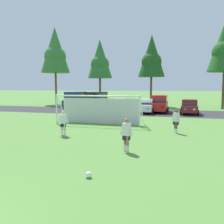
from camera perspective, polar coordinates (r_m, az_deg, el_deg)
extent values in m
plane|color=#598C3D|center=(19.03, -1.23, -3.52)|extent=(400.00, 400.00, 0.00)
cube|color=#333335|center=(30.34, 5.34, 0.02)|extent=(52.00, 8.40, 0.01)
sphere|color=white|center=(8.53, -5.67, -14.86)|extent=(0.22, 0.22, 0.22)
sphere|color=black|center=(8.53, -5.67, -14.83)|extent=(0.08, 0.08, 0.08)
sphere|color=red|center=(8.51, -5.28, -14.91)|extent=(0.07, 0.07, 0.07)
cylinder|color=white|center=(18.76, 6.77, 0.06)|extent=(0.12, 0.12, 2.44)
cylinder|color=white|center=(21.13, -13.26, 0.60)|extent=(0.12, 0.12, 2.44)
cylinder|color=white|center=(19.56, -3.87, 3.91)|extent=(7.32, 0.19, 0.12)
cylinder|color=white|center=(19.63, 7.17, 0.67)|extent=(0.10, 1.94, 2.46)
cylinder|color=white|center=(21.91, -12.14, 1.14)|extent=(0.10, 1.94, 2.46)
cube|color=silver|center=(20.60, -2.93, 0.28)|extent=(6.95, 0.10, 2.20)
cylinder|color=brown|center=(16.74, 15.31, -3.66)|extent=(0.14, 0.14, 0.80)
cylinder|color=brown|center=(16.96, 15.03, -3.53)|extent=(0.14, 0.14, 0.80)
cylinder|color=white|center=(16.78, 15.29, -4.47)|extent=(0.15, 0.15, 0.32)
cylinder|color=white|center=(17.00, 15.01, -4.33)|extent=(0.15, 0.15, 0.32)
cube|color=black|center=(16.80, 15.20, -2.52)|extent=(0.40, 0.38, 0.28)
cube|color=silver|center=(16.75, 15.24, -1.23)|extent=(0.45, 0.42, 0.60)
sphere|color=brown|center=(16.70, 15.28, 0.23)|extent=(0.22, 0.22, 0.22)
cylinder|color=silver|center=(16.57, 15.84, -1.39)|extent=(0.24, 0.21, 0.55)
cylinder|color=silver|center=(16.93, 14.64, -1.21)|extent=(0.24, 0.21, 0.55)
cylinder|color=beige|center=(15.71, -11.37, -4.19)|extent=(0.14, 0.14, 0.80)
cylinder|color=beige|center=(15.86, -12.01, -4.11)|extent=(0.14, 0.14, 0.80)
cylinder|color=white|center=(15.76, -11.35, -5.05)|extent=(0.15, 0.15, 0.32)
cylinder|color=white|center=(15.90, -12.00, -4.96)|extent=(0.15, 0.15, 0.32)
cube|color=black|center=(15.73, -11.72, -3.00)|extent=(0.39, 0.31, 0.28)
cube|color=white|center=(15.68, -11.75, -1.63)|extent=(0.43, 0.34, 0.60)
sphere|color=beige|center=(15.63, -11.78, -0.06)|extent=(0.22, 0.22, 0.22)
cylinder|color=white|center=(15.60, -10.87, -1.72)|extent=(0.25, 0.15, 0.55)
cylinder|color=white|center=(15.77, -12.62, -1.68)|extent=(0.25, 0.15, 0.55)
cylinder|color=#936B4C|center=(11.57, 3.80, -7.74)|extent=(0.14, 0.14, 0.80)
cylinder|color=#936B4C|center=(11.76, 3.19, -7.50)|extent=(0.14, 0.14, 0.80)
cylinder|color=white|center=(11.63, 3.79, -8.89)|extent=(0.15, 0.15, 0.32)
cylinder|color=white|center=(11.82, 3.19, -8.63)|extent=(0.15, 0.15, 0.32)
cube|color=black|center=(11.60, 3.50, -6.08)|extent=(0.38, 0.30, 0.28)
cube|color=silver|center=(11.52, 3.51, -4.23)|extent=(0.43, 0.33, 0.60)
sphere|color=#936B4C|center=(11.45, 3.53, -2.12)|extent=(0.22, 0.22, 0.22)
cylinder|color=silver|center=(11.38, 4.55, -4.47)|extent=(0.24, 0.14, 0.55)
cylinder|color=silver|center=(11.67, 2.51, -4.19)|extent=(0.24, 0.14, 0.55)
cube|color=navy|center=(33.64, -8.78, 2.04)|extent=(2.11, 4.86, 1.10)
cube|color=navy|center=(33.77, -8.68, 3.92)|extent=(1.93, 4.15, 1.10)
cube|color=#28384C|center=(31.97, -10.05, 3.75)|extent=(1.68, 0.51, 0.91)
cube|color=#28384C|center=(33.43, -7.24, 3.92)|extent=(0.15, 3.48, 0.77)
cube|color=white|center=(31.27, -9.56, 1.82)|extent=(0.28, 0.09, 0.20)
cube|color=white|center=(31.72, -11.35, 1.85)|extent=(0.28, 0.09, 0.20)
cube|color=#B21414|center=(35.63, -6.50, 2.37)|extent=(0.28, 0.09, 0.20)
cube|color=#B21414|center=(36.02, -8.11, 2.38)|extent=(0.28, 0.09, 0.20)
cylinder|color=black|center=(31.94, -8.19, 0.85)|extent=(0.26, 0.65, 0.64)
cylinder|color=black|center=(32.74, -11.36, 0.92)|extent=(0.26, 0.65, 0.64)
cylinder|color=black|center=(34.70, -6.32, 1.28)|extent=(0.26, 0.65, 0.64)
cylinder|color=black|center=(35.43, -9.29, 1.33)|extent=(0.26, 0.65, 0.64)
cube|color=black|center=(32.35, -3.99, 1.94)|extent=(2.28, 4.92, 1.10)
cube|color=black|center=(32.47, -3.86, 3.90)|extent=(2.07, 4.21, 1.10)
cube|color=#28384C|center=(30.68, -5.34, 3.73)|extent=(1.69, 0.57, 0.91)
cube|color=#28384C|center=(32.12, -2.37, 3.88)|extent=(0.27, 3.48, 0.77)
cube|color=white|center=(29.98, -4.87, 1.71)|extent=(0.28, 0.10, 0.20)
cube|color=white|center=(30.44, -6.72, 1.75)|extent=(0.28, 0.10, 0.20)
cube|color=#B21414|center=(34.31, -1.58, 2.26)|extent=(0.28, 0.10, 0.20)
cube|color=#B21414|center=(34.72, -3.24, 2.30)|extent=(0.28, 0.10, 0.20)
cylinder|color=black|center=(30.64, -3.43, 0.69)|extent=(0.28, 0.65, 0.64)
cylinder|color=black|center=(31.46, -6.71, 0.79)|extent=(0.28, 0.65, 0.64)
cylinder|color=black|center=(33.39, -1.42, 1.13)|extent=(0.28, 0.65, 0.64)
cylinder|color=black|center=(34.14, -4.48, 1.22)|extent=(0.28, 0.65, 0.64)
cube|color=#B2B2BC|center=(31.05, 2.10, 1.46)|extent=(1.93, 4.25, 0.76)
cube|color=#B2B2BC|center=(31.14, 2.16, 2.77)|extent=(1.72, 2.15, 0.64)
cube|color=#28384C|center=(30.20, 1.77, 2.63)|extent=(1.54, 0.36, 0.55)
cube|color=#28384C|center=(30.98, 3.67, 2.74)|extent=(0.10, 1.79, 0.45)
cube|color=white|center=(28.93, 2.20, 1.23)|extent=(0.28, 0.09, 0.20)
cube|color=white|center=(29.15, 0.29, 1.27)|extent=(0.28, 0.09, 0.20)
cube|color=#B21414|center=(32.96, 3.69, 1.81)|extent=(0.28, 0.09, 0.20)
cube|color=#B21414|center=(33.15, 2.01, 1.84)|extent=(0.28, 0.09, 0.20)
cylinder|color=black|center=(29.63, 3.27, 0.50)|extent=(0.26, 0.65, 0.64)
cylinder|color=black|center=(30.02, -0.11, 0.59)|extent=(0.26, 0.65, 0.64)
cylinder|color=black|center=(32.18, 4.15, 0.93)|extent=(0.26, 0.65, 0.64)
cylinder|color=black|center=(32.54, 1.02, 1.00)|extent=(0.26, 0.65, 0.64)
cube|color=silver|center=(29.22, 8.34, 1.12)|extent=(1.91, 4.24, 0.76)
cube|color=silver|center=(29.31, 8.40, 2.51)|extent=(1.71, 2.14, 0.64)
cube|color=#28384C|center=(28.36, 8.09, 2.36)|extent=(1.54, 0.35, 0.55)
cube|color=#28384C|center=(29.19, 10.03, 2.47)|extent=(0.09, 1.79, 0.45)
cube|color=white|center=(27.11, 8.68, 0.85)|extent=(0.28, 0.09, 0.20)
cube|color=white|center=(27.28, 6.62, 0.91)|extent=(0.28, 0.09, 0.20)
cube|color=#B21414|center=(31.17, 9.84, 1.49)|extent=(0.28, 0.09, 0.20)
cube|color=#B21414|center=(31.32, 8.04, 1.54)|extent=(0.28, 0.09, 0.20)
cylinder|color=black|center=(27.84, 9.73, 0.08)|extent=(0.26, 0.65, 0.64)
cylinder|color=black|center=(28.13, 6.09, 0.19)|extent=(0.26, 0.65, 0.64)
cylinder|color=black|center=(30.41, 10.39, 0.56)|extent=(0.26, 0.65, 0.64)
cylinder|color=black|center=(30.68, 7.05, 0.66)|extent=(0.26, 0.65, 0.64)
cube|color=red|center=(30.18, 11.39, 1.45)|extent=(1.91, 4.61, 1.00)
cube|color=red|center=(30.32, 11.45, 3.21)|extent=(1.76, 3.01, 0.84)
cube|color=#28384C|center=(28.91, 11.22, 3.05)|extent=(1.62, 0.38, 0.71)
cube|color=#28384C|center=(30.26, 13.12, 3.17)|extent=(0.05, 2.55, 0.59)
cube|color=white|center=(27.89, 12.07, 1.18)|extent=(0.28, 0.08, 0.20)
cube|color=white|center=(27.98, 9.93, 1.23)|extent=(0.28, 0.08, 0.20)
cube|color=#B21414|center=(32.39, 12.65, 1.81)|extent=(0.28, 0.08, 0.20)
cube|color=#B21414|center=(32.47, 10.81, 1.86)|extent=(0.28, 0.08, 0.20)
cylinder|color=black|center=(28.74, 13.01, 0.19)|extent=(0.24, 0.64, 0.64)
cylinder|color=black|center=(28.91, 9.25, 0.30)|extent=(0.24, 0.64, 0.64)
cylinder|color=black|center=(31.58, 13.30, 0.69)|extent=(0.24, 0.64, 0.64)
cylinder|color=black|center=(31.73, 9.88, 0.79)|extent=(0.24, 0.64, 0.64)
cube|color=maroon|center=(29.26, 18.19, 0.89)|extent=(1.91, 4.25, 0.76)
cube|color=maroon|center=(29.36, 18.24, 2.28)|extent=(1.71, 2.14, 0.64)
cube|color=#28384C|center=(28.39, 18.26, 2.12)|extent=(1.54, 0.36, 0.55)
cube|color=#28384C|center=(29.38, 19.87, 2.23)|extent=(0.09, 1.79, 0.45)
cube|color=white|center=(27.22, 19.28, 0.60)|extent=(0.28, 0.09, 0.20)
cube|color=white|center=(27.20, 17.20, 0.67)|extent=(0.28, 0.09, 0.20)
cube|color=#B21414|center=(31.32, 19.06, 1.27)|extent=(0.28, 0.09, 0.20)
cube|color=#B21414|center=(31.31, 17.25, 1.33)|extent=(0.28, 0.09, 0.20)
cylinder|color=black|center=(28.03, 20.04, -0.16)|extent=(0.26, 0.65, 0.64)
cylinder|color=black|center=(28.00, 16.36, -0.05)|extent=(0.26, 0.65, 0.64)
cylinder|color=black|center=(30.62, 19.83, 0.34)|extent=(0.26, 0.65, 0.64)
cylinder|color=black|center=(30.59, 16.46, 0.44)|extent=(0.26, 0.65, 0.64)
cylinder|color=brown|center=(45.43, -13.40, 5.55)|extent=(0.36, 0.36, 5.87)
cone|color=#387533|center=(45.95, -13.62, 14.36)|extent=(5.28, 5.28, 8.21)
sphere|color=#387533|center=(45.78, -13.58, 12.84)|extent=(3.96, 3.96, 3.96)
cylinder|color=brown|center=(42.02, -2.90, 4.95)|extent=(0.36, 0.36, 4.78)
cone|color=#2D702D|center=(42.31, -2.95, 12.74)|extent=(4.30, 4.30, 6.69)
sphere|color=#2D702D|center=(42.20, -2.94, 11.38)|extent=(3.23, 3.23, 3.23)
cylinder|color=brown|center=(40.27, 9.42, 4.92)|extent=(0.36, 0.36, 4.91)
cone|color=#1E511E|center=(40.60, 9.57, 13.26)|extent=(4.42, 4.42, 6.87)
sphere|color=#1E511E|center=(40.48, 9.54, 11.82)|extent=(3.31, 3.31, 3.31)
cylinder|color=brown|center=(37.75, 25.34, 4.74)|extent=(0.36, 0.36, 5.40)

